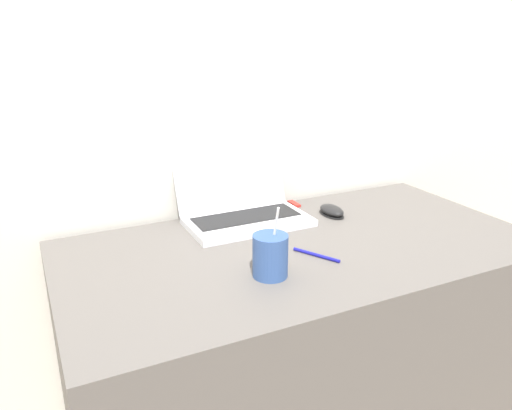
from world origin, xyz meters
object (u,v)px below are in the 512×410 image
at_px(computer_mouse, 332,211).
at_px(usb_stick, 294,204).
at_px(laptop, 241,203).
at_px(pen, 316,255).
at_px(drink_cup, 270,255).

relative_size(computer_mouse, usb_stick, 1.80).
bearing_deg(laptop, pen, -79.23).
distance_m(drink_cup, pen, 0.17).
distance_m(laptop, usb_stick, 0.23).
relative_size(laptop, drink_cup, 2.06).
height_order(laptop, computer_mouse, laptop).
distance_m(usb_stick, pen, 0.41).
bearing_deg(computer_mouse, drink_cup, -142.16).
height_order(usb_stick, pen, same).
bearing_deg(usb_stick, pen, -111.90).
height_order(laptop, usb_stick, laptop).
relative_size(computer_mouse, pen, 0.87).
xyz_separation_m(drink_cup, computer_mouse, (0.37, 0.29, -0.04)).
bearing_deg(laptop, drink_cup, -103.97).
relative_size(laptop, pen, 2.99).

